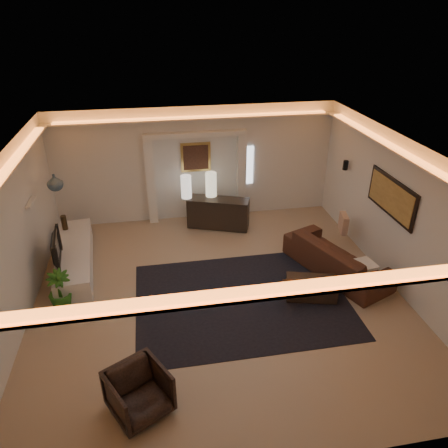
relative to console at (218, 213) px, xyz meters
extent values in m
plane|color=#9C8469|center=(-0.45, -2.79, -0.40)|extent=(7.00, 7.00, 0.00)
plane|color=white|center=(-0.45, -2.79, 2.50)|extent=(7.00, 7.00, 0.00)
plane|color=silver|center=(-0.45, 0.71, 1.05)|extent=(7.00, 0.00, 7.00)
plane|color=silver|center=(-0.45, -6.29, 1.05)|extent=(7.00, 0.00, 7.00)
plane|color=silver|center=(-3.95, -2.79, 1.05)|extent=(0.00, 7.00, 7.00)
plane|color=silver|center=(3.05, -2.79, 1.05)|extent=(0.00, 7.00, 7.00)
cube|color=silver|center=(-0.45, -2.79, 2.22)|extent=(7.00, 7.00, 0.04)
cube|color=white|center=(0.90, 0.69, 0.95)|extent=(0.25, 0.03, 1.00)
cube|color=black|center=(-0.05, -2.99, -0.39)|extent=(4.00, 3.00, 0.01)
cube|color=silver|center=(-1.60, 0.61, 0.70)|extent=(0.22, 0.20, 2.20)
cube|color=silver|center=(0.70, 0.61, 0.70)|extent=(0.22, 0.20, 2.20)
cube|color=silver|center=(-0.45, 0.61, 1.85)|extent=(2.52, 0.20, 0.12)
cube|color=tan|center=(-0.45, 0.68, 1.25)|extent=(0.74, 0.04, 0.74)
cube|color=#4C2D1E|center=(-0.45, 0.65, 1.25)|extent=(0.62, 0.02, 0.62)
cube|color=black|center=(3.02, -2.49, 1.30)|extent=(0.04, 1.64, 0.74)
cube|color=tan|center=(3.00, -2.49, 1.30)|extent=(0.02, 1.50, 0.62)
cylinder|color=black|center=(2.93, -0.59, 1.28)|extent=(0.12, 0.12, 0.22)
cube|color=silver|center=(-3.89, -1.39, 1.25)|extent=(0.10, 0.55, 0.04)
cube|color=black|center=(0.00, 0.00, 0.00)|extent=(1.58, 0.96, 0.75)
cylinder|color=white|center=(-0.75, 0.24, 0.69)|extent=(0.30, 0.30, 0.57)
cylinder|color=#F9F1C7|center=(-0.14, 0.24, 0.69)|extent=(0.36, 0.36, 0.61)
cube|color=silver|center=(-3.31, -1.28, -0.18)|extent=(0.93, 2.76, 0.51)
imported|color=black|center=(-3.60, -1.73, 0.34)|extent=(1.01, 0.25, 0.58)
cylinder|color=#362816|center=(-3.60, -0.37, 0.24)|extent=(0.13, 0.13, 0.34)
imported|color=slate|center=(-3.50, -0.90, 1.44)|extent=(0.36, 0.36, 0.34)
imported|color=#296319|center=(-3.39, -2.61, -0.01)|extent=(0.56, 0.56, 0.77)
imported|color=brown|center=(2.11, -2.40, -0.05)|extent=(2.56, 1.76, 0.70)
cube|color=beige|center=(2.33, -3.03, 0.15)|extent=(0.58, 0.50, 0.06)
cube|color=tan|center=(2.70, -1.34, 0.15)|extent=(0.22, 0.45, 0.43)
cube|color=black|center=(1.29, -3.12, -0.20)|extent=(1.05, 0.74, 0.35)
imported|color=#4A2A18|center=(0.81, -3.28, 0.05)|extent=(0.40, 0.40, 0.08)
cube|color=silver|center=(0.86, -3.38, 0.02)|extent=(0.26, 0.23, 0.03)
imported|color=black|center=(-1.96, -5.16, -0.05)|extent=(1.03, 1.03, 0.70)
camera|label=1|loc=(-1.52, -9.30, 4.68)|focal=33.80mm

